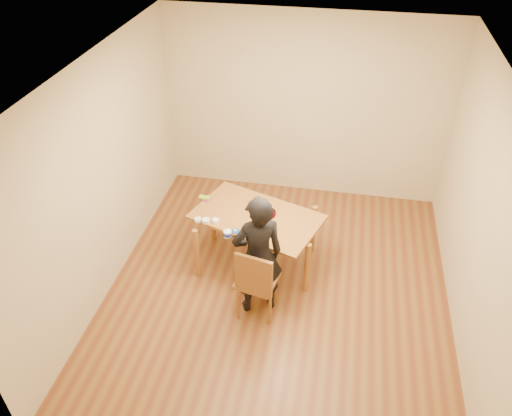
% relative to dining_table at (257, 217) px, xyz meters
% --- Properties ---
extents(room_shell, '(4.00, 4.50, 2.70)m').
position_rel_dining_table_xyz_m(room_shell, '(0.34, -0.10, 0.62)').
color(room_shell, brown).
rests_on(room_shell, ground).
extents(dining_table, '(1.69, 1.32, 0.04)m').
position_rel_dining_table_xyz_m(dining_table, '(0.00, 0.00, 0.00)').
color(dining_table, brown).
rests_on(dining_table, floor).
extents(dining_chair, '(0.50, 0.50, 0.04)m').
position_rel_dining_table_xyz_m(dining_chair, '(0.15, -0.78, -0.28)').
color(dining_chair, brown).
rests_on(dining_chair, floor).
extents(cake_plate, '(0.28, 0.28, 0.02)m').
position_rel_dining_table_xyz_m(cake_plate, '(0.08, 0.06, 0.03)').
color(cake_plate, '#B60C2D').
rests_on(cake_plate, dining_table).
extents(cake, '(0.20, 0.20, 0.06)m').
position_rel_dining_table_xyz_m(cake, '(0.08, 0.06, 0.07)').
color(cake, white).
rests_on(cake, cake_plate).
extents(frosting_dome, '(0.20, 0.20, 0.03)m').
position_rel_dining_table_xyz_m(frosting_dome, '(0.08, 0.06, 0.12)').
color(frosting_dome, white).
rests_on(frosting_dome, cake).
extents(frosting_tub, '(0.09, 0.09, 0.08)m').
position_rel_dining_table_xyz_m(frosting_tub, '(-0.25, -0.45, 0.06)').
color(frosting_tub, white).
rests_on(frosting_tub, dining_table).
extents(frosting_lid, '(0.10, 0.10, 0.01)m').
position_rel_dining_table_xyz_m(frosting_lid, '(-0.19, -0.34, 0.02)').
color(frosting_lid, '#183E9D').
rests_on(frosting_lid, dining_table).
extents(frosting_dollop, '(0.04, 0.04, 0.02)m').
position_rel_dining_table_xyz_m(frosting_dollop, '(-0.19, -0.34, 0.04)').
color(frosting_dollop, white).
rests_on(frosting_dollop, frosting_lid).
extents(ramekin_green, '(0.08, 0.08, 0.04)m').
position_rel_dining_table_xyz_m(ramekin_green, '(-0.66, -0.23, 0.04)').
color(ramekin_green, white).
rests_on(ramekin_green, dining_table).
extents(ramekin_yellow, '(0.08, 0.08, 0.04)m').
position_rel_dining_table_xyz_m(ramekin_yellow, '(-0.45, -0.21, 0.04)').
color(ramekin_yellow, white).
rests_on(ramekin_yellow, dining_table).
extents(ramekin_multi, '(0.09, 0.09, 0.04)m').
position_rel_dining_table_xyz_m(ramekin_multi, '(-0.56, -0.24, 0.04)').
color(ramekin_multi, white).
rests_on(ramekin_multi, dining_table).
extents(candy_box_pink, '(0.14, 0.10, 0.02)m').
position_rel_dining_table_xyz_m(candy_box_pink, '(-0.70, 0.21, 0.03)').
color(candy_box_pink, '#BF2D72').
rests_on(candy_box_pink, dining_table).
extents(candy_box_green, '(0.14, 0.08, 0.02)m').
position_rel_dining_table_xyz_m(candy_box_green, '(-0.71, 0.21, 0.05)').
color(candy_box_green, green).
rests_on(candy_box_green, candy_box_pink).
extents(spatula, '(0.12, 0.12, 0.01)m').
position_rel_dining_table_xyz_m(spatula, '(-0.18, -0.43, 0.02)').
color(spatula, black).
rests_on(spatula, dining_table).
extents(person, '(0.66, 0.57, 1.54)m').
position_rel_dining_table_xyz_m(person, '(0.15, -0.73, 0.04)').
color(person, black).
rests_on(person, floor).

